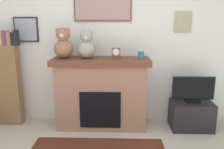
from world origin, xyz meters
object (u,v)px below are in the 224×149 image
candle_jar (141,55)px  mantel_clock (116,53)px  bookshelf (7,81)px  teddy_bear_tan (87,46)px  fireplace (101,92)px  tv_stand (191,115)px  television (193,90)px  teddy_bear_brown (63,45)px

candle_jar → mantel_clock: size_ratio=0.69×
bookshelf → teddy_bear_tan: (1.23, -0.06, 0.54)m
teddy_bear_tan → bookshelf: bearing=177.1°
bookshelf → mantel_clock: size_ratio=9.60×
fireplace → bookshelf: bookshelf is taller
tv_stand → television: size_ratio=0.99×
bookshelf → fireplace: bearing=-1.8°
tv_stand → teddy_bear_brown: size_ratio=1.36×
tv_stand → television: television is taller
fireplace → mantel_clock: mantel_clock is taller
tv_stand → teddy_bear_tan: bearing=178.6°
candle_jar → teddy_bear_brown: teddy_bear_brown is taller
television → teddy_bear_brown: 1.97m
mantel_clock → candle_jar: bearing=0.3°
tv_stand → candle_jar: (-0.76, 0.04, 0.88)m
mantel_clock → television: bearing=-1.9°
bookshelf → mantel_clock: bearing=-2.2°
bookshelf → television: 2.76m
candle_jar → teddy_bear_tan: teddy_bear_tan is taller
candle_jar → teddy_bear_brown: bearing=-180.0°
fireplace → television: size_ratio=2.33×
mantel_clock → teddy_bear_brown: bearing=179.9°
bookshelf → tv_stand: bookshelf is taller
tv_stand → candle_jar: candle_jar is taller
candle_jar → teddy_bear_brown: 1.11m
television → candle_jar: bearing=177.1°
teddy_bear_tan → candle_jar: bearing=0.0°
teddy_bear_brown → candle_jar: bearing=0.0°
tv_stand → teddy_bear_brown: 2.12m
bookshelf → candle_jar: bearing=-1.8°
bookshelf → teddy_bear_tan: size_ratio=3.57×
candle_jar → teddy_bear_brown: (-1.10, -0.00, 0.14)m
fireplace → teddy_bear_brown: (-0.53, -0.02, 0.71)m
bookshelf → mantel_clock: (1.64, -0.06, 0.44)m
bookshelf → tv_stand: bearing=-2.1°
television → teddy_bear_tan: bearing=178.6°
fireplace → bookshelf: size_ratio=0.97×
fireplace → tv_stand: fireplace is taller
tv_stand → teddy_bear_tan: 1.83m
fireplace → tv_stand: size_ratio=2.36×
television → fireplace: bearing=177.6°
television → mantel_clock: 1.23m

